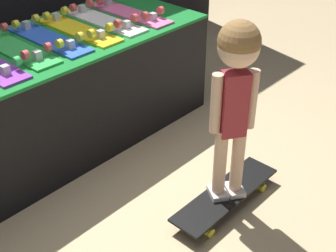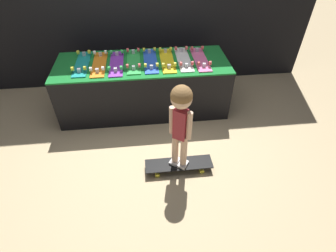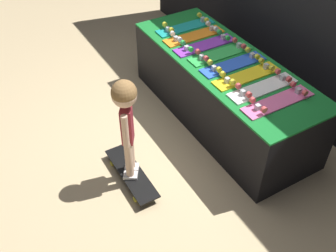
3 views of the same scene
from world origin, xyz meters
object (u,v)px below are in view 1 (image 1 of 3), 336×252
at_px(skateboard_white_on_rack, 104,19).
at_px(skateboard_pink_on_rack, 130,12).
at_px(skateboard_green_on_rack, 16,48).
at_px(skateboard_blue_on_rack, 48,38).
at_px(skateboard_on_floor, 226,195).
at_px(child, 236,81).
at_px(skateboard_yellow_on_rack, 78,28).

distance_m(skateboard_white_on_rack, skateboard_pink_on_rack, 0.22).
bearing_deg(skateboard_green_on_rack, skateboard_blue_on_rack, -2.08).
distance_m(skateboard_on_floor, child, 0.73).
bearing_deg(skateboard_blue_on_rack, skateboard_on_floor, -80.12).
xyz_separation_m(skateboard_green_on_rack, skateboard_on_floor, (0.44, -1.26, -0.67)).
bearing_deg(child, skateboard_yellow_on_rack, 123.10).
relative_size(skateboard_pink_on_rack, skateboard_on_floor, 0.91).
bearing_deg(skateboard_on_floor, skateboard_green_on_rack, 109.22).
xyz_separation_m(skateboard_yellow_on_rack, skateboard_pink_on_rack, (0.44, -0.01, 0.00)).
relative_size(skateboard_blue_on_rack, skateboard_white_on_rack, 1.00).
relative_size(skateboard_blue_on_rack, child, 0.68).
distance_m(skateboard_green_on_rack, child, 1.34).
distance_m(skateboard_blue_on_rack, skateboard_yellow_on_rack, 0.22).
distance_m(skateboard_yellow_on_rack, child, 1.25).
relative_size(skateboard_white_on_rack, child, 0.68).
bearing_deg(skateboard_green_on_rack, child, -70.78).
bearing_deg(skateboard_blue_on_rack, skateboard_yellow_on_rack, -3.04).
relative_size(skateboard_white_on_rack, skateboard_on_floor, 0.91).
xyz_separation_m(skateboard_green_on_rack, skateboard_pink_on_rack, (0.89, -0.03, 0.00)).
bearing_deg(skateboard_yellow_on_rack, skateboard_blue_on_rack, 176.96).
xyz_separation_m(skateboard_on_floor, child, (0.00, -0.00, 0.73)).
bearing_deg(skateboard_white_on_rack, skateboard_blue_on_rack, 179.28).
relative_size(skateboard_blue_on_rack, skateboard_on_floor, 0.91).
xyz_separation_m(skateboard_yellow_on_rack, child, (-0.00, -1.24, 0.06)).
bearing_deg(skateboard_white_on_rack, skateboard_yellow_on_rack, -178.41).
bearing_deg(skateboard_green_on_rack, skateboard_yellow_on_rack, -2.56).
xyz_separation_m(skateboard_green_on_rack, skateboard_yellow_on_rack, (0.44, -0.02, 0.00)).
height_order(skateboard_green_on_rack, skateboard_pink_on_rack, same).
bearing_deg(child, skateboard_on_floor, 123.25).
bearing_deg(skateboard_green_on_rack, skateboard_white_on_rack, -1.17).
distance_m(skateboard_blue_on_rack, child, 1.28).
bearing_deg(skateboard_pink_on_rack, skateboard_blue_on_rack, 177.70).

